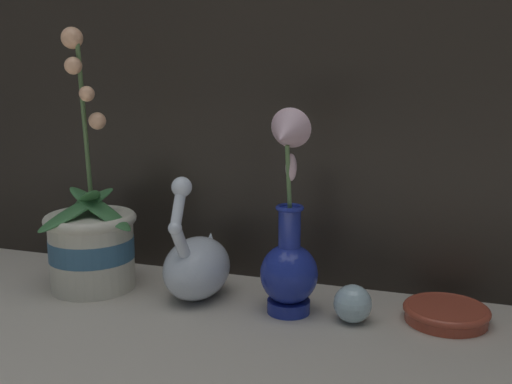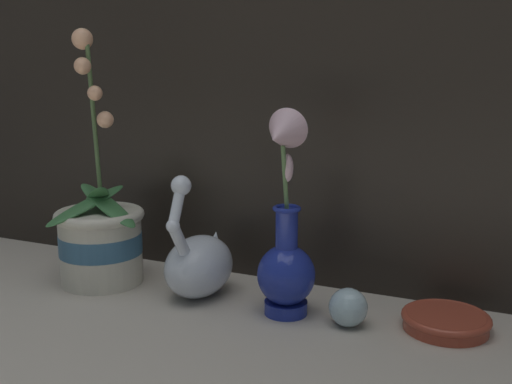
{
  "view_description": "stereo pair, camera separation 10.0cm",
  "coord_description": "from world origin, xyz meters",
  "views": [
    {
      "loc": [
        0.3,
        -0.81,
        0.39
      ],
      "look_at": [
        -0.01,
        0.12,
        0.19
      ],
      "focal_mm": 42.0,
      "sensor_mm": 36.0,
      "label": 1
    },
    {
      "loc": [
        0.39,
        -0.78,
        0.39
      ],
      "look_at": [
        -0.01,
        0.12,
        0.19
      ],
      "focal_mm": 42.0,
      "sensor_mm": 36.0,
      "label": 2
    }
  ],
  "objects": [
    {
      "name": "blue_vase",
      "position": [
        0.06,
        0.09,
        0.12
      ],
      "size": [
        0.1,
        0.11,
        0.34
      ],
      "color": "navy",
      "rests_on": "ground_plane"
    },
    {
      "name": "amber_dish",
      "position": [
        0.31,
        0.14,
        0.02
      ],
      "size": [
        0.14,
        0.14,
        0.03
      ],
      "color": "#A8422D",
      "rests_on": "ground_plane"
    },
    {
      "name": "orchid_potted_plant",
      "position": [
        -0.32,
        0.09,
        0.09
      ],
      "size": [
        0.19,
        0.2,
        0.47
      ],
      "color": "beige",
      "rests_on": "ground_plane"
    },
    {
      "name": "swan_figurine",
      "position": [
        -0.11,
        0.11,
        0.06
      ],
      "size": [
        0.11,
        0.19,
        0.23
      ],
      "color": "silver",
      "rests_on": "ground_plane"
    },
    {
      "name": "glass_sphere",
      "position": [
        0.16,
        0.09,
        0.03
      ],
      "size": [
        0.06,
        0.06,
        0.06
      ],
      "color": "silver",
      "rests_on": "ground_plane"
    },
    {
      "name": "ground_plane",
      "position": [
        0.0,
        0.0,
        0.0
      ],
      "size": [
        2.8,
        2.8,
        0.0
      ],
      "primitive_type": "plane",
      "color": "#BCB2A3"
    }
  ]
}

